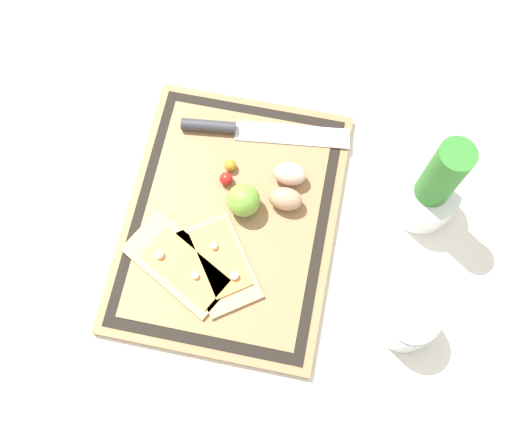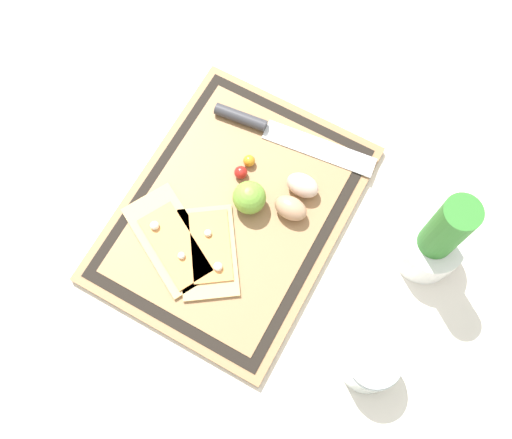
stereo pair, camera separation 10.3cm
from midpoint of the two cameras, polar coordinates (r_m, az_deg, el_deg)
name	(u,v)px [view 2 (the right image)]	position (r m, az deg, el deg)	size (l,w,h in m)	color
ground_plane	(234,214)	(1.07, 0.57, 0.10)	(6.00, 6.00, 0.00)	silver
cutting_board	(233,213)	(1.07, 0.58, 0.26)	(0.49, 0.37, 0.02)	#997047
pizza_slice_near	(172,241)	(1.04, -5.25, -2.44)	(0.18, 0.21, 0.02)	tan
pizza_slice_far	(210,251)	(1.03, -1.57, -3.48)	(0.19, 0.17, 0.02)	tan
knife	(268,128)	(1.12, 3.76, 8.34)	(0.07, 0.31, 0.02)	silver
egg_brown	(291,208)	(1.04, 6.14, 0.68)	(0.04, 0.06, 0.04)	tan
egg_pink	(303,185)	(1.06, 7.23, 2.86)	(0.04, 0.06, 0.04)	beige
lime	(249,198)	(1.03, 2.20, 1.70)	(0.06, 0.06, 0.06)	#70A838
cherry_tomato_red	(241,172)	(1.07, 1.28, 4.12)	(0.02, 0.02, 0.02)	red
cherry_tomato_yellow	(249,161)	(1.08, 2.06, 5.24)	(0.02, 0.02, 0.02)	orange
herb_pot	(435,242)	(1.04, 19.42, -2.45)	(0.11, 0.11, 0.22)	white
sauce_jar	(370,364)	(1.01, 13.74, -13.63)	(0.09, 0.09, 0.09)	silver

